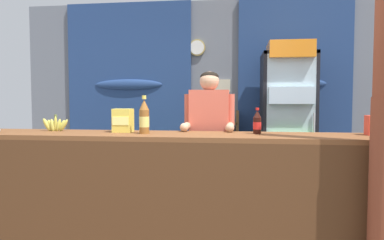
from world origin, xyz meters
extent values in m
plane|color=#665B51|center=(0.00, 1.05, 0.00)|extent=(7.37, 7.37, 0.00)
cube|color=slate|center=(0.00, 2.68, 1.35)|extent=(5.51, 0.12, 2.69)
cube|color=navy|center=(-1.20, 2.59, 1.61)|extent=(1.85, 0.04, 2.16)
ellipsoid|color=navy|center=(-1.20, 2.57, 1.50)|extent=(1.01, 0.10, 0.16)
cube|color=navy|center=(1.17, 2.59, 1.61)|extent=(1.54, 0.04, 2.16)
ellipsoid|color=navy|center=(1.17, 2.57, 1.50)|extent=(0.85, 0.10, 0.16)
cylinder|color=tan|center=(-0.19, 2.60, 2.03)|extent=(0.24, 0.03, 0.24)
cylinder|color=white|center=(-0.19, 2.58, 2.03)|extent=(0.20, 0.01, 0.20)
cube|color=beige|center=(0.17, 2.60, 1.48)|extent=(0.24, 0.02, 0.18)
cube|color=brown|center=(0.11, 0.53, 0.97)|extent=(4.33, 0.58, 0.04)
cube|color=#4E2E18|center=(0.11, 0.26, 0.48)|extent=(4.33, 0.04, 0.95)
cylinder|color=brown|center=(1.40, 0.11, 0.65)|extent=(0.18, 0.18, 1.31)
cube|color=black|center=(1.02, 2.44, 0.93)|extent=(0.64, 0.04, 1.87)
cube|color=black|center=(0.71, 2.13, 0.93)|extent=(0.04, 0.66, 1.87)
cube|color=black|center=(1.32, 2.13, 0.93)|extent=(0.04, 0.66, 1.87)
cube|color=black|center=(1.02, 2.13, 1.85)|extent=(0.64, 0.66, 0.04)
cube|color=black|center=(1.02, 2.13, 0.04)|extent=(0.64, 0.66, 0.08)
cube|color=silver|center=(1.02, 1.81, 0.98)|extent=(0.58, 0.02, 1.71)
cylinder|color=#B7B7BC|center=(1.28, 1.77, 0.93)|extent=(0.02, 0.02, 0.40)
cube|color=silver|center=(1.02, 2.13, 0.69)|extent=(0.56, 0.58, 0.02)
cube|color=#75C64C|center=(1.02, 1.99, 0.80)|extent=(0.52, 0.54, 0.20)
cube|color=silver|center=(1.02, 2.13, 1.23)|extent=(0.56, 0.58, 0.02)
cube|color=silver|center=(1.02, 1.99, 1.34)|extent=(0.52, 0.54, 0.20)
cube|color=silver|center=(1.02, 2.13, 1.77)|extent=(0.56, 0.58, 0.02)
cube|color=orange|center=(1.02, 1.99, 1.88)|extent=(0.52, 0.54, 0.20)
cube|color=brown|center=(-0.05, 2.38, 0.57)|extent=(0.04, 0.28, 1.14)
cube|color=brown|center=(0.39, 2.38, 0.57)|extent=(0.04, 0.28, 1.14)
cube|color=brown|center=(0.17, 2.38, 0.97)|extent=(0.44, 0.28, 0.02)
cylinder|color=black|center=(0.11, 2.38, 1.05)|extent=(0.07, 0.07, 0.14)
cylinder|color=#75C64C|center=(0.24, 2.38, 1.04)|extent=(0.06, 0.06, 0.13)
cube|color=brown|center=(0.17, 2.38, 0.62)|extent=(0.44, 0.28, 0.02)
cylinder|color=#56286B|center=(0.11, 2.38, 0.70)|extent=(0.05, 0.05, 0.13)
cylinder|color=black|center=(0.24, 2.38, 0.71)|extent=(0.06, 0.06, 0.14)
cube|color=brown|center=(0.17, 2.38, 0.28)|extent=(0.44, 0.28, 0.02)
cylinder|color=brown|center=(0.11, 2.38, 0.35)|extent=(0.06, 0.06, 0.11)
cylinder|color=brown|center=(0.24, 2.38, 0.36)|extent=(0.06, 0.06, 0.14)
cube|color=#4CC675|center=(-0.94, 1.90, 0.44)|extent=(0.62, 0.62, 0.04)
cube|color=#4CC675|center=(-1.06, 2.06, 0.66)|extent=(0.36, 0.28, 0.40)
cylinder|color=#4CC675|center=(-0.98, 1.63, 0.22)|extent=(0.04, 0.04, 0.44)
cylinder|color=#4CC675|center=(-0.68, 1.86, 0.22)|extent=(0.04, 0.04, 0.44)
cylinder|color=#4CC675|center=(-1.21, 1.93, 0.22)|extent=(0.04, 0.04, 0.44)
cylinder|color=#4CC675|center=(-0.91, 2.16, 0.22)|extent=(0.04, 0.04, 0.44)
cube|color=#4CC675|center=(-1.10, 1.78, 0.56)|extent=(0.27, 0.34, 0.03)
cube|color=#4CC675|center=(-0.78, 2.02, 0.56)|extent=(0.27, 0.34, 0.03)
cylinder|color=#28282D|center=(0.04, 1.00, 0.41)|extent=(0.11, 0.11, 0.82)
cylinder|color=#28282D|center=(0.20, 1.00, 0.41)|extent=(0.11, 0.11, 0.82)
cube|color=#D15B47|center=(0.12, 1.00, 1.10)|extent=(0.38, 0.20, 0.56)
sphere|color=tan|center=(0.12, 1.00, 1.47)|extent=(0.19, 0.19, 0.19)
ellipsoid|color=black|center=(0.12, 1.01, 1.51)|extent=(0.18, 0.18, 0.10)
cylinder|color=#D15B47|center=(-0.09, 1.00, 1.19)|extent=(0.08, 0.08, 0.31)
cylinder|color=tan|center=(-0.09, 0.85, 1.03)|extent=(0.07, 0.26, 0.07)
sphere|color=tan|center=(-0.09, 0.72, 1.03)|extent=(0.08, 0.08, 0.08)
cylinder|color=#D15B47|center=(0.32, 1.00, 1.19)|extent=(0.08, 0.08, 0.31)
cylinder|color=tan|center=(0.32, 0.85, 1.03)|extent=(0.07, 0.26, 0.07)
sphere|color=tan|center=(0.32, 0.72, 1.03)|extent=(0.08, 0.08, 0.08)
cylinder|color=brown|center=(-0.41, 0.51, 1.10)|extent=(0.09, 0.09, 0.20)
cone|color=brown|center=(-0.41, 0.51, 1.25)|extent=(0.09, 0.09, 0.09)
cylinder|color=#E5CC4C|center=(-0.41, 0.51, 1.31)|extent=(0.04, 0.04, 0.03)
cylinder|color=#E5D166|center=(-0.41, 0.51, 1.10)|extent=(0.09, 0.09, 0.09)
cylinder|color=black|center=(0.56, 0.61, 1.06)|extent=(0.07, 0.07, 0.14)
cone|color=black|center=(0.56, 0.61, 1.17)|extent=(0.07, 0.07, 0.06)
cylinder|color=red|center=(0.56, 0.61, 1.21)|extent=(0.03, 0.03, 0.02)
cylinder|color=red|center=(0.56, 0.61, 1.06)|extent=(0.07, 0.07, 0.06)
cube|color=#E5422D|center=(1.56, 0.62, 1.08)|extent=(0.21, 0.12, 0.16)
cube|color=#FF826D|center=(1.56, 0.56, 1.08)|extent=(0.19, 0.00, 0.06)
cube|color=#EAD14C|center=(-0.64, 0.62, 1.10)|extent=(0.17, 0.14, 0.21)
cube|color=#FFFF8C|center=(-0.64, 0.55, 1.10)|extent=(0.15, 0.00, 0.07)
ellipsoid|color=#CCC14C|center=(-1.38, 0.64, 1.05)|extent=(0.10, 0.04, 0.14)
ellipsoid|color=#CCC14C|center=(-1.35, 0.65, 1.05)|extent=(0.07, 0.04, 0.12)
ellipsoid|color=#CCC14C|center=(-1.32, 0.64, 1.05)|extent=(0.06, 0.04, 0.13)
ellipsoid|color=#CCC14C|center=(-1.30, 0.64, 1.06)|extent=(0.04, 0.04, 0.15)
ellipsoid|color=#CCC14C|center=(-1.27, 0.64, 1.05)|extent=(0.06, 0.04, 0.13)
ellipsoid|color=#CCC14C|center=(-1.24, 0.65, 1.04)|extent=(0.08, 0.04, 0.12)
ellipsoid|color=#CCC14C|center=(-1.21, 0.63, 1.05)|extent=(0.10, 0.03, 0.13)
cylinder|color=olive|center=(-1.30, 0.64, 1.12)|extent=(0.02, 0.02, 0.05)
camera|label=1|loc=(0.39, -2.45, 1.29)|focal=32.97mm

